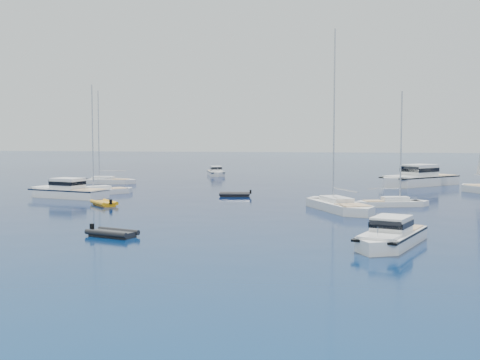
# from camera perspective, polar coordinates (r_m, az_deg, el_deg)

# --- Properties ---
(ground) EXTENTS (400.00, 400.00, 0.00)m
(ground) POSITION_cam_1_polar(r_m,az_deg,el_deg) (39.67, -5.56, -5.73)
(ground) COLOR navy
(ground) RESTS_ON ground
(motor_cruiser_near) EXTENTS (5.60, 9.16, 2.30)m
(motor_cruiser_near) POSITION_cam_1_polar(r_m,az_deg,el_deg) (39.46, 13.65, -5.89)
(motor_cruiser_near) COLOR silver
(motor_cruiser_near) RESTS_ON ground
(motor_cruiser_far_l) EXTENTS (10.76, 5.95, 2.70)m
(motor_cruiser_far_l) POSITION_cam_1_polar(r_m,az_deg,el_deg) (69.93, -15.68, -1.55)
(motor_cruiser_far_l) COLOR white
(motor_cruiser_far_l) RESTS_ON ground
(motor_cruiser_distant) EXTENTS (12.79, 12.60, 3.61)m
(motor_cruiser_distant) POSITION_cam_1_polar(r_m,az_deg,el_deg) (86.34, 16.03, -0.49)
(motor_cruiser_distant) COLOR silver
(motor_cruiser_distant) RESTS_ON ground
(motor_cruiser_horizon) EXTENTS (4.61, 7.94, 1.99)m
(motor_cruiser_horizon) POSITION_cam_1_polar(r_m,az_deg,el_deg) (103.34, -2.22, 0.42)
(motor_cruiser_horizon) COLOR silver
(motor_cruiser_horizon) RESTS_ON ground
(sailboat_mid_r) EXTENTS (7.69, 11.72, 16.98)m
(sailboat_mid_r) POSITION_cam_1_polar(r_m,az_deg,el_deg) (56.69, 9.04, -2.77)
(sailboat_mid_r) COLOR silver
(sailboat_mid_r) RESTS_ON ground
(sailboat_mid_l) EXTENTS (7.43, 8.15, 12.89)m
(sailboat_mid_l) POSITION_cam_1_polar(r_m,az_deg,el_deg) (72.66, -12.70, -1.29)
(sailboat_mid_l) COLOR white
(sailboat_mid_l) RESTS_ON ground
(sailboat_centre) EXTENTS (7.95, 4.01, 11.32)m
(sailboat_centre) POSITION_cam_1_polar(r_m,az_deg,el_deg) (60.93, 13.81, -2.35)
(sailboat_centre) COLOR silver
(sailboat_centre) RESTS_ON ground
(sailboat_far_l) EXTENTS (9.19, 2.78, 13.36)m
(sailboat_far_l) POSITION_cam_1_polar(r_m,az_deg,el_deg) (88.38, -12.24, -0.32)
(sailboat_far_l) COLOR silver
(sailboat_far_l) RESTS_ON ground
(tender_yellow) EXTENTS (3.85, 3.98, 0.95)m
(tender_yellow) POSITION_cam_1_polar(r_m,az_deg,el_deg) (61.28, -12.39, -2.29)
(tender_yellow) COLOR orange
(tender_yellow) RESTS_ON ground
(tender_grey_near) EXTENTS (4.06, 3.09, 0.95)m
(tender_grey_near) POSITION_cam_1_polar(r_m,az_deg,el_deg) (42.66, -11.66, -5.10)
(tender_grey_near) COLOR black
(tender_grey_near) RESTS_ON ground
(tender_grey_far) EXTENTS (3.72, 2.34, 0.95)m
(tender_grey_far) POSITION_cam_1_polar(r_m,az_deg,el_deg) (68.46, -0.49, -1.52)
(tender_grey_far) COLOR black
(tender_grey_far) RESTS_ON ground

